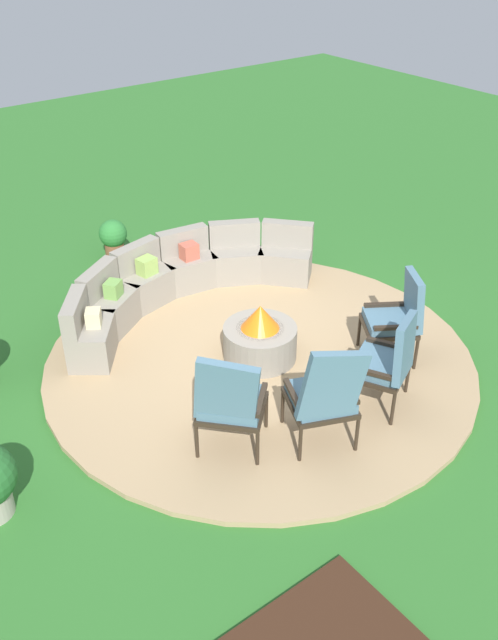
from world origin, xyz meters
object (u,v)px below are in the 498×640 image
object	(u,v)px
fire_pit	(260,338)
lounge_chair_front_left	(230,401)
lounge_chair_back_left	(389,360)
curved_stone_bench	(178,281)
lounge_chair_front_right	(325,394)
lounge_chair_back_right	(398,315)
potted_plant_2	(113,237)

from	to	relation	value
fire_pit	lounge_chair_front_left	distance (m)	1.53
lounge_chair_back_left	curved_stone_bench	bearing A→B (deg)	73.56
lounge_chair_front_left	lounge_chair_front_right	world-z (taller)	lounge_chair_front_right
curved_stone_bench	lounge_chair_front_left	world-z (taller)	lounge_chair_front_left
lounge_chair_back_left	lounge_chair_back_right	xyz separation A→B (m)	(0.70, 0.51, -0.00)
fire_pit	lounge_chair_back_right	bearing A→B (deg)	-36.78
fire_pit	lounge_chair_back_right	distance (m)	1.52
fire_pit	lounge_chair_back_right	size ratio (longest dim) A/B	0.79
fire_pit	lounge_chair_back_left	distance (m)	1.52
lounge_chair_back_right	lounge_chair_back_left	bearing A→B (deg)	159.18
lounge_chair_front_right	lounge_chair_back_left	bearing A→B (deg)	26.00
lounge_chair_front_right	lounge_chair_back_right	size ratio (longest dim) A/B	1.15
fire_pit	lounge_chair_front_right	distance (m)	1.54
lounge_chair_front_left	lounge_chair_front_right	distance (m)	0.86
lounge_chair_back_left	lounge_chair_front_right	bearing A→B (deg)	155.80
lounge_chair_back_right	curved_stone_bench	bearing A→B (deg)	60.31
fire_pit	lounge_chair_front_right	xyz separation A→B (m)	(-0.40, -1.45, 0.32)
lounge_chair_front_left	lounge_chair_back_left	bearing A→B (deg)	33.10
lounge_chair_front_right	potted_plant_2	bearing A→B (deg)	109.05
curved_stone_bench	potted_plant_2	bearing A→B (deg)	90.47
lounge_chair_back_right	potted_plant_2	world-z (taller)	lounge_chair_back_right
curved_stone_bench	potted_plant_2	xyz separation A→B (m)	(-0.01, 1.69, -0.03)
lounge_chair_front_left	lounge_chair_back_right	bearing A→B (deg)	49.75
lounge_chair_front_left	fire_pit	bearing A→B (deg)	88.70
lounge_chair_front_left	potted_plant_2	xyz separation A→B (m)	(1.04, 4.24, -0.29)
fire_pit	potted_plant_2	world-z (taller)	fire_pit
curved_stone_bench	lounge_chair_back_left	size ratio (longest dim) A/B	3.44
lounge_chair_front_left	lounge_chair_back_right	xyz separation A→B (m)	(2.32, 0.10, -0.02)
lounge_chair_back_left	lounge_chair_back_right	size ratio (longest dim) A/B	1.03
lounge_chair_front_right	potted_plant_2	size ratio (longest dim) A/B	2.01
curved_stone_bench	lounge_chair_back_left	bearing A→B (deg)	-79.10
curved_stone_bench	lounge_chair_front_left	size ratio (longest dim) A/B	3.23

